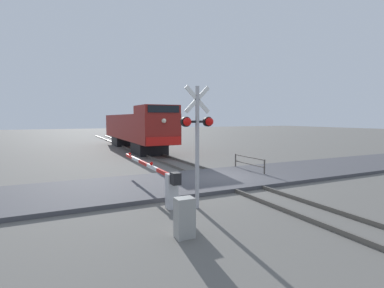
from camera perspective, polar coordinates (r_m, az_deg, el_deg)
The scene contains 9 objects.
ground_plane at distance 15.00m, azimuth 5.56°, elevation -7.00°, with size 160.00×160.00×0.00m, color #605E59.
rail_track_left at distance 14.63m, azimuth 3.15°, elevation -7.00°, with size 0.08×80.00×0.15m, color #59544C.
rail_track_right at distance 15.36m, azimuth 7.87°, elevation -6.45°, with size 0.08×80.00×0.15m, color #59544C.
road_surface at distance 14.98m, azimuth 5.57°, elevation -6.69°, with size 36.00×4.84×0.17m, color #47474C.
locomotive at distance 29.73m, azimuth -10.88°, elevation 3.04°, with size 2.91×16.83×4.14m.
crossing_signal at distance 9.97m, azimuth 1.08°, elevation 2.30°, with size 1.18×0.33×4.23m.
crossing_gate at distance 11.19m, azimuth -6.04°, elevation -6.73°, with size 0.36×7.15×1.33m.
utility_cabinet at distance 7.88m, azimuth -1.47°, elevation -14.18°, with size 0.49×0.36×1.07m, color #999993.
guard_railing at distance 17.04m, azimuth 11.04°, elevation -3.49°, with size 0.08×2.78×0.95m.
Camera 1 is at (-7.65, -12.51, 3.13)m, focal length 27.36 mm.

